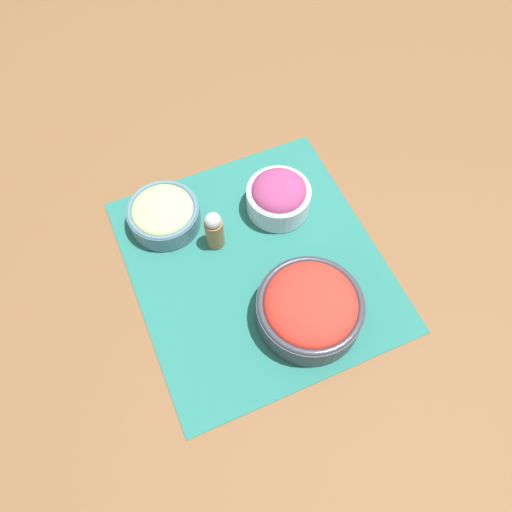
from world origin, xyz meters
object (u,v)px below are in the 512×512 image
at_px(pepper_shaker, 214,230).
at_px(cucumber_bowl, 163,213).
at_px(tomato_bowl, 310,307).
at_px(onion_bowl, 279,196).

bearing_deg(pepper_shaker, cucumber_bowl, -138.36).
bearing_deg(tomato_bowl, cucumber_bowl, -149.95).
bearing_deg(cucumber_bowl, pepper_shaker, 41.64).
relative_size(onion_bowl, cucumber_bowl, 0.90).
xyz_separation_m(onion_bowl, cucumber_bowl, (-0.06, -0.23, -0.01)).
distance_m(tomato_bowl, cucumber_bowl, 0.36).
distance_m(onion_bowl, tomato_bowl, 0.25).
bearing_deg(cucumber_bowl, tomato_bowl, 30.05).
relative_size(onion_bowl, tomato_bowl, 0.67).
bearing_deg(onion_bowl, cucumber_bowl, -104.57).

